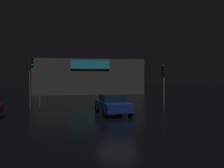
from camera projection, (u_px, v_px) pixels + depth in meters
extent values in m
plane|color=black|center=(118.00, 118.00, 16.51)|extent=(120.00, 120.00, 0.00)
cube|color=#4C4742|center=(88.00, 77.00, 41.55)|extent=(17.07, 8.63, 5.48)
cube|color=#33CCF2|center=(90.00, 65.00, 37.12)|extent=(5.81, 0.24, 1.24)
cylinder|color=#595B60|center=(164.00, 84.00, 24.05)|extent=(0.15, 0.15, 4.01)
cube|color=black|center=(163.00, 69.00, 23.87)|extent=(0.41, 0.41, 1.05)
sphere|color=red|center=(163.00, 66.00, 23.73)|extent=(0.20, 0.20, 0.20)
sphere|color=black|center=(163.00, 69.00, 23.74)|extent=(0.20, 0.20, 0.20)
sphere|color=black|center=(163.00, 72.00, 23.75)|extent=(0.20, 0.20, 0.20)
cylinder|color=#595B60|center=(30.00, 82.00, 20.91)|extent=(0.11, 0.11, 4.55)
cube|color=black|center=(31.00, 61.00, 20.78)|extent=(0.41, 0.41, 1.03)
sphere|color=black|center=(32.00, 58.00, 20.69)|extent=(0.20, 0.20, 0.20)
sphere|color=black|center=(32.00, 61.00, 20.70)|extent=(0.20, 0.20, 0.20)
sphere|color=#19D13F|center=(32.00, 65.00, 20.70)|extent=(0.20, 0.20, 0.20)
cube|color=navy|center=(113.00, 106.00, 18.04)|extent=(2.11, 4.01, 0.62)
cube|color=black|center=(112.00, 98.00, 18.10)|extent=(1.76, 1.83, 0.52)
cylinder|color=black|center=(130.00, 112.00, 17.06)|extent=(0.27, 0.64, 0.62)
cylinder|color=black|center=(105.00, 113.00, 16.57)|extent=(0.27, 0.64, 0.62)
cylinder|color=black|center=(119.00, 108.00, 19.53)|extent=(0.27, 0.64, 0.62)
cylinder|color=black|center=(97.00, 108.00, 19.04)|extent=(0.27, 0.64, 0.62)
cylinder|color=#595B60|center=(40.00, 101.00, 23.09)|extent=(0.12, 0.12, 0.95)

